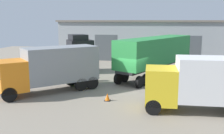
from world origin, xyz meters
name	(u,v)px	position (x,y,z in m)	size (l,w,h in m)	color
ground_plane	(132,88)	(0.00, 0.00, 0.00)	(60.00, 60.00, 0.00)	gray
warehouse_building	(148,39)	(0.00, 18.28, 2.79)	(25.45, 9.08, 5.57)	#93999E
tractor_unit_black	(76,55)	(-6.79, 5.45, 1.92)	(6.33, 5.47, 4.07)	black
container_trailer_green	(156,52)	(1.67, 4.92, 2.51)	(7.14, 11.32, 3.91)	#28843D
box_truck_orange	(51,67)	(-6.09, -2.41, 1.97)	(7.12, 7.02, 3.51)	orange
box_truck_yellow	(206,82)	(5.15, -4.82, 1.89)	(7.22, 2.82, 3.37)	yellow
oil_drum	(93,77)	(-3.90, 1.62, 0.44)	(0.58, 0.58, 0.88)	#B22D23
traffic_cone	(107,97)	(-1.25, -3.93, 0.25)	(0.40, 0.40, 0.55)	black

